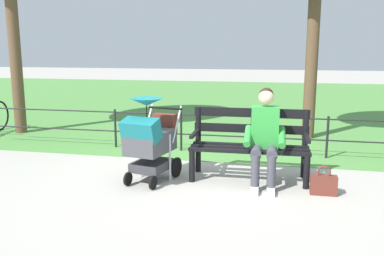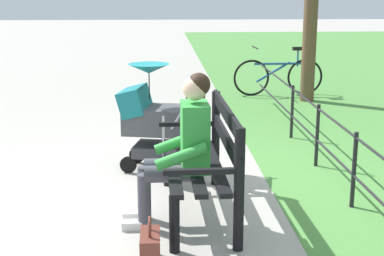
# 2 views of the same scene
# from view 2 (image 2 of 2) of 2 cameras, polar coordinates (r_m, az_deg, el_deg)

# --- Properties ---
(ground_plane) EXTENTS (60.00, 60.00, 0.00)m
(ground_plane) POSITION_cam_2_polar(r_m,az_deg,el_deg) (5.76, -0.26, -5.87)
(ground_plane) COLOR #ADA89E
(park_bench) EXTENTS (1.61, 0.63, 0.96)m
(park_bench) POSITION_cam_2_polar(r_m,az_deg,el_deg) (4.96, 1.46, -2.75)
(park_bench) COLOR black
(park_bench) RESTS_ON ground
(person_on_bench) EXTENTS (0.54, 0.74, 1.28)m
(person_on_bench) POSITION_cam_2_polar(r_m,az_deg,el_deg) (4.71, -1.03, -1.74)
(person_on_bench) COLOR #42424C
(person_on_bench) RESTS_ON ground
(stroller) EXTENTS (0.67, 0.96, 1.15)m
(stroller) POSITION_cam_2_polar(r_m,az_deg,el_deg) (6.19, -3.54, 1.21)
(stroller) COLOR black
(stroller) RESTS_ON ground
(handbag) EXTENTS (0.32, 0.14, 0.37)m
(handbag) POSITION_cam_2_polar(r_m,az_deg,el_deg) (4.20, -4.15, -11.78)
(handbag) COLOR brown
(handbag) RESTS_ON ground
(park_fence) EXTENTS (8.63, 0.04, 0.70)m
(park_fence) POSITION_cam_2_polar(r_m,az_deg,el_deg) (5.43, 15.37, -2.92)
(park_fence) COLOR black
(park_fence) RESTS_ON ground
(bicycle) EXTENTS (0.44, 1.66, 0.89)m
(bicycle) POSITION_cam_2_polar(r_m,az_deg,el_deg) (10.67, 8.57, 5.15)
(bicycle) COLOR black
(bicycle) RESTS_ON ground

